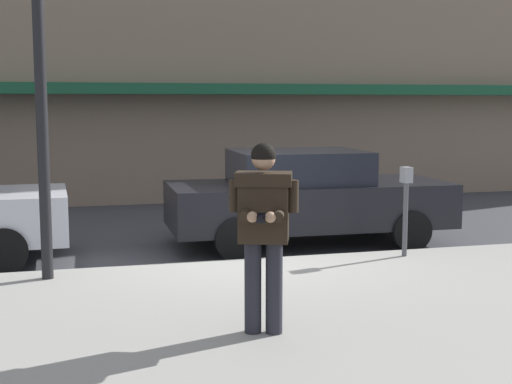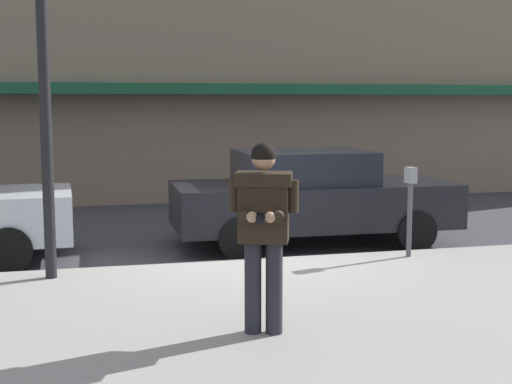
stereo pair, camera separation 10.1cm
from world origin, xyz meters
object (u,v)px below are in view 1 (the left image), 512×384
Objects in this scene: parking_meter at (406,198)px; street_lamp_post at (39,32)px; parked_sedan_mid at (306,197)px; man_texting_on_phone at (263,217)px.

street_lamp_post is at bearing -179.41° from parking_meter.
parked_sedan_mid is 2.51× the size of man_texting_on_phone.
man_texting_on_phone is 3.97m from parking_meter.
parked_sedan_mid is 4.99m from street_lamp_post.
street_lamp_post is (-2.03, 2.71, 1.89)m from man_texting_on_phone.
man_texting_on_phone reaches higher than parking_meter.
man_texting_on_phone is (-1.97, -4.55, 0.46)m from parked_sedan_mid.
parking_meter is (2.84, 2.76, -0.28)m from man_texting_on_phone.
man_texting_on_phone reaches higher than parked_sedan_mid.
street_lamp_post reaches higher than man_texting_on_phone.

